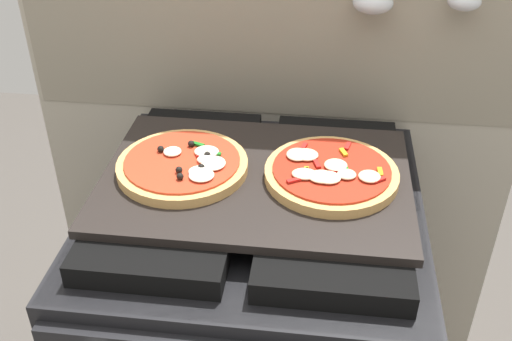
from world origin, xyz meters
name	(u,v)px	position (x,y,z in m)	size (l,w,h in m)	color
kitchen_backsplash	(274,142)	(0.00, 0.33, 0.79)	(1.10, 0.09, 1.55)	#B2A893
baking_tray	(256,179)	(0.00, 0.00, 0.91)	(0.54, 0.38, 0.02)	black
pizza_left	(184,165)	(-0.13, 0.00, 0.93)	(0.23, 0.23, 0.03)	tan
pizza_right	(331,173)	(0.13, 0.00, 0.93)	(0.23, 0.23, 0.03)	tan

